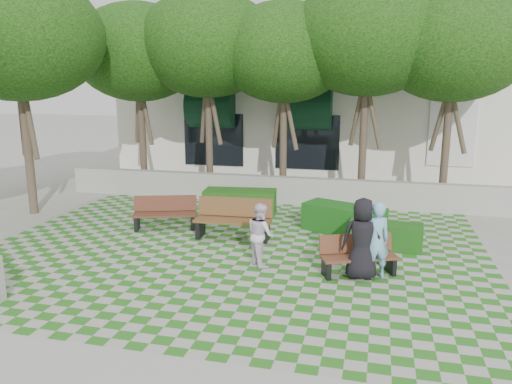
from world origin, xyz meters
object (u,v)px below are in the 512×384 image
(hedge_east, at_px, (385,236))
(person_blue, at_px, (376,240))
(hedge_midleft, at_px, (240,202))
(person_white, at_px, (261,234))
(person_dark, at_px, (362,239))
(hedge_midright, at_px, (344,219))
(bench_mid, at_px, (234,220))
(bench_west, at_px, (165,213))
(bench_east, at_px, (358,256))

(hedge_east, xyz_separation_m, person_blue, (-0.23, -2.06, 0.51))
(hedge_midleft, height_order, person_blue, person_blue)
(hedge_east, bearing_deg, person_white, -145.27)
(person_blue, height_order, person_white, person_blue)
(person_dark, bearing_deg, hedge_east, -108.94)
(hedge_midright, bearing_deg, bench_mid, -157.19)
(hedge_east, height_order, person_white, person_white)
(hedge_east, distance_m, person_dark, 2.26)
(bench_west, relative_size, hedge_midright, 0.84)
(bench_west, height_order, person_blue, person_blue)
(person_blue, bearing_deg, person_white, -26.28)
(bench_west, xyz_separation_m, person_white, (3.23, -2.09, 0.27))
(bench_mid, bearing_deg, person_dark, -33.41)
(hedge_midleft, bearing_deg, person_blue, -46.07)
(person_blue, bearing_deg, bench_east, -43.77)
(person_blue, bearing_deg, person_dark, -5.70)
(person_blue, bearing_deg, hedge_midleft, -68.07)
(bench_mid, distance_m, hedge_east, 3.85)
(hedge_midright, distance_m, person_blue, 3.22)
(hedge_midleft, distance_m, person_blue, 5.93)
(person_blue, bearing_deg, hedge_midright, -96.41)
(hedge_midright, distance_m, hedge_midleft, 3.46)
(bench_east, bearing_deg, person_blue, -44.87)
(bench_east, height_order, person_dark, person_dark)
(person_dark, height_order, person_white, person_dark)
(bench_mid, distance_m, person_dark, 3.91)
(bench_west, distance_m, person_white, 3.86)
(bench_east, bearing_deg, person_white, 155.62)
(hedge_midright, bearing_deg, hedge_east, -42.94)
(hedge_east, bearing_deg, bench_mid, -177.76)
(bench_mid, bearing_deg, person_blue, -30.51)
(person_dark, bearing_deg, bench_west, -29.21)
(hedge_midright, bearing_deg, bench_east, -80.10)
(bench_mid, distance_m, hedge_midright, 2.99)
(bench_mid, xyz_separation_m, person_white, (1.14, -1.72, 0.21))
(hedge_east, height_order, hedge_midleft, hedge_midleft)
(bench_east, bearing_deg, bench_mid, 128.44)
(hedge_east, bearing_deg, bench_east, -106.62)
(person_white, bearing_deg, bench_mid, -5.22)
(hedge_midright, relative_size, person_blue, 1.32)
(bench_mid, relative_size, hedge_midleft, 0.92)
(bench_east, distance_m, hedge_east, 2.01)
(hedge_midright, xyz_separation_m, hedge_midleft, (-3.25, 1.19, 0.00))
(hedge_midright, bearing_deg, person_white, -119.31)
(bench_east, height_order, bench_west, bench_west)
(hedge_midright, bearing_deg, person_dark, -79.48)
(bench_west, relative_size, hedge_east, 1.03)
(bench_mid, height_order, person_blue, person_blue)
(bench_east, bearing_deg, bench_west, 135.15)
(person_blue, xyz_separation_m, person_dark, (-0.27, -0.08, 0.04))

